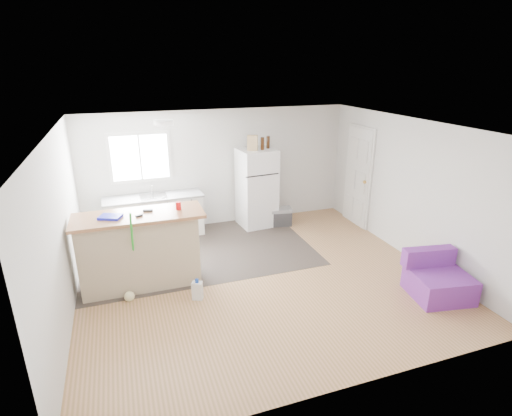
{
  "coord_description": "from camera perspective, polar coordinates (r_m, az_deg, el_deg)",
  "views": [
    {
      "loc": [
        -1.91,
        -5.33,
        3.25
      ],
      "look_at": [
        0.18,
        0.7,
        0.93
      ],
      "focal_mm": 28.0,
      "sensor_mm": 36.0,
      "label": 1
    }
  ],
  "objects": [
    {
      "name": "red_cup",
      "position": [
        6.13,
        -11.02,
        0.31
      ],
      "size": [
        0.09,
        0.09,
        0.12
      ],
      "primitive_type": "cylinder",
      "rotation": [
        0.0,
        0.0,
        0.19
      ],
      "color": "red",
      "rests_on": "peninsula"
    },
    {
      "name": "interior_door",
      "position": [
        8.59,
        14.36,
        4.31
      ],
      "size": [
        0.11,
        0.92,
        2.1
      ],
      "color": "white",
      "rests_on": "right_wall"
    },
    {
      "name": "window",
      "position": [
        8.01,
        -16.23,
        6.96
      ],
      "size": [
        1.18,
        0.06,
        0.98
      ],
      "color": "white",
      "rests_on": "back_wall"
    },
    {
      "name": "tool_a",
      "position": [
        6.17,
        -15.19,
        -0.34
      ],
      "size": [
        0.15,
        0.08,
        0.03
      ],
      "primitive_type": "cube",
      "rotation": [
        0.0,
        0.0,
        -0.23
      ],
      "color": "black",
      "rests_on": "peninsula"
    },
    {
      "name": "kitchen_cabinets",
      "position": [
        8.06,
        -14.21,
        -1.12
      ],
      "size": [
        1.89,
        0.62,
        1.11
      ],
      "rotation": [
        0.0,
        0.0,
        0.02
      ],
      "color": "white",
      "rests_on": "floor"
    },
    {
      "name": "cardboard_box",
      "position": [
        7.94,
        -0.51,
        9.28
      ],
      "size": [
        0.22,
        0.17,
        0.3
      ],
      "primitive_type": "cube",
      "rotation": [
        0.0,
        0.0,
        -0.42
      ],
      "color": "tan",
      "rests_on": "refrigerator"
    },
    {
      "name": "bottle_left",
      "position": [
        8.01,
        0.92,
        9.2
      ],
      "size": [
        0.07,
        0.07,
        0.25
      ],
      "primitive_type": "cylinder",
      "rotation": [
        0.0,
        0.0,
        -0.07
      ],
      "color": "#381C0A",
      "rests_on": "refrigerator"
    },
    {
      "name": "cooler",
      "position": [
        8.48,
        3.44,
        -1.2
      ],
      "size": [
        0.53,
        0.41,
        0.37
      ],
      "rotation": [
        0.0,
        0.0,
        -0.18
      ],
      "color": "#303032",
      "rests_on": "floor"
    },
    {
      "name": "purple_seat",
      "position": [
        6.54,
        24.48,
        -9.38
      ],
      "size": [
        0.91,
        0.88,
        0.65
      ],
      "rotation": [
        0.0,
        0.0,
        -0.17
      ],
      "color": "#722E95",
      "rests_on": "floor"
    },
    {
      "name": "room",
      "position": [
        6.02,
        0.56,
        0.1
      ],
      "size": [
        5.51,
        5.01,
        2.41
      ],
      "color": "olive",
      "rests_on": "ground"
    },
    {
      "name": "mop",
      "position": [
        6.15,
        -17.5,
        -10.43
      ],
      "size": [
        0.23,
        0.38,
        1.36
      ],
      "rotation": [
        0.0,
        0.0,
        0.07
      ],
      "color": "green",
      "rests_on": "floor"
    },
    {
      "name": "ceiling_fixture",
      "position": [
        6.63,
        -13.08,
        11.8
      ],
      "size": [
        0.3,
        0.3,
        0.07
      ],
      "primitive_type": "cylinder",
      "color": "white",
      "rests_on": "ceiling"
    },
    {
      "name": "blue_tray",
      "position": [
        6.07,
        -20.08,
        -1.19
      ],
      "size": [
        0.36,
        0.32,
        0.04
      ],
      "primitive_type": "cube",
      "rotation": [
        0.0,
        0.0,
        -0.41
      ],
      "color": "#1519CB",
      "rests_on": "peninsula"
    },
    {
      "name": "vinyl_zone",
      "position": [
        7.43,
        -8.06,
        -6.11
      ],
      "size": [
        4.05,
        2.5,
        0.0
      ],
      "primitive_type": "cube",
      "color": "#312825",
      "rests_on": "floor"
    },
    {
      "name": "peninsula",
      "position": [
        6.32,
        -16.25,
        -5.76
      ],
      "size": [
        1.89,
        0.74,
        1.16
      ],
      "rotation": [
        0.0,
        0.0,
        -0.01
      ],
      "color": "tan",
      "rests_on": "floor"
    },
    {
      "name": "bottle_right",
      "position": [
        8.16,
        1.73,
        9.38
      ],
      "size": [
        0.08,
        0.08,
        0.25
      ],
      "primitive_type": "cylinder",
      "rotation": [
        0.0,
        0.0,
        0.13
      ],
      "color": "#381C0A",
      "rests_on": "refrigerator"
    },
    {
      "name": "cleaner_jug",
      "position": [
        5.97,
        -8.37,
        -11.56
      ],
      "size": [
        0.18,
        0.16,
        0.33
      ],
      "rotation": [
        0.0,
        0.0,
        -0.43
      ],
      "color": "silver",
      "rests_on": "floor"
    },
    {
      "name": "refrigerator",
      "position": [
        8.28,
        0.1,
        2.89
      ],
      "size": [
        0.78,
        0.75,
        1.62
      ],
      "rotation": [
        0.0,
        0.0,
        0.1
      ],
      "color": "white",
      "rests_on": "floor"
    },
    {
      "name": "tool_b",
      "position": [
        6.01,
        -16.35,
        -1.06
      ],
      "size": [
        0.11,
        0.08,
        0.03
      ],
      "primitive_type": "cube",
      "rotation": [
        0.0,
        0.0,
        0.43
      ],
      "color": "black",
      "rests_on": "peninsula"
    }
  ]
}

